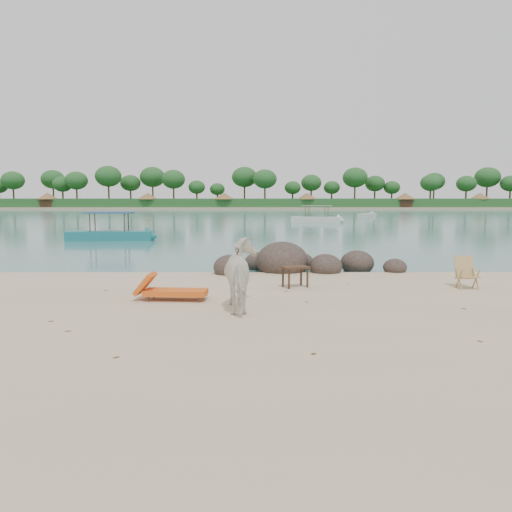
{
  "coord_description": "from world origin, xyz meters",
  "views": [
    {
      "loc": [
        -0.39,
        -10.08,
        2.33
      ],
      "look_at": [
        -0.3,
        2.0,
        1.0
      ],
      "focal_mm": 35.0,
      "sensor_mm": 36.0,
      "label": 1
    }
  ],
  "objects_px": {
    "lounge_chair": "(176,290)",
    "cow": "(244,276)",
    "boulders": "(295,264)",
    "deck_chair": "(468,274)",
    "side_table": "(295,278)",
    "boat_near": "(109,217)"
  },
  "relations": [
    {
      "from": "lounge_chair",
      "to": "cow",
      "type": "bearing_deg",
      "value": -28.41
    },
    {
      "from": "boulders",
      "to": "deck_chair",
      "type": "xyz_separation_m",
      "value": [
        4.27,
        -3.57,
        0.18
      ]
    },
    {
      "from": "lounge_chair",
      "to": "boulders",
      "type": "bearing_deg",
      "value": 62.11
    },
    {
      "from": "cow",
      "to": "side_table",
      "type": "xyz_separation_m",
      "value": [
        1.32,
        2.75,
        -0.48
      ]
    },
    {
      "from": "deck_chair",
      "to": "boulders",
      "type": "bearing_deg",
      "value": 139.23
    },
    {
      "from": "lounge_chair",
      "to": "boat_near",
      "type": "relative_size",
      "value": 0.32
    },
    {
      "from": "deck_chair",
      "to": "lounge_chair",
      "type": "bearing_deg",
      "value": -169.53
    },
    {
      "from": "boulders",
      "to": "deck_chair",
      "type": "height_order",
      "value": "boulders"
    },
    {
      "from": "side_table",
      "to": "deck_chair",
      "type": "distance_m",
      "value": 4.56
    },
    {
      "from": "boulders",
      "to": "boat_near",
      "type": "distance_m",
      "value": 17.24
    },
    {
      "from": "side_table",
      "to": "boat_near",
      "type": "bearing_deg",
      "value": 95.0
    },
    {
      "from": "lounge_chair",
      "to": "deck_chair",
      "type": "bearing_deg",
      "value": 15.81
    },
    {
      "from": "side_table",
      "to": "boat_near",
      "type": "relative_size",
      "value": 0.12
    },
    {
      "from": "side_table",
      "to": "lounge_chair",
      "type": "height_order",
      "value": "side_table"
    },
    {
      "from": "boulders",
      "to": "deck_chair",
      "type": "bearing_deg",
      "value": -39.89
    },
    {
      "from": "boulders",
      "to": "side_table",
      "type": "height_order",
      "value": "boulders"
    },
    {
      "from": "side_table",
      "to": "cow",
      "type": "bearing_deg",
      "value": -140.43
    },
    {
      "from": "cow",
      "to": "boat_near",
      "type": "relative_size",
      "value": 0.31
    },
    {
      "from": "cow",
      "to": "boat_near",
      "type": "distance_m",
      "value": 21.77
    },
    {
      "from": "side_table",
      "to": "boat_near",
      "type": "distance_m",
      "value": 19.91
    },
    {
      "from": "cow",
      "to": "boat_near",
      "type": "height_order",
      "value": "boat_near"
    },
    {
      "from": "side_table",
      "to": "boulders",
      "type": "bearing_deg",
      "value": 60.54
    }
  ]
}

